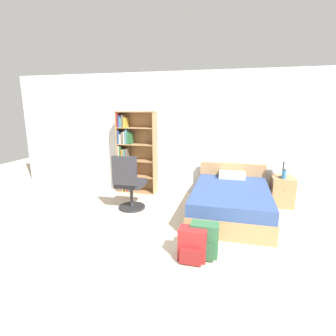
{
  "coord_description": "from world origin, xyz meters",
  "views": [
    {
      "loc": [
        0.56,
        -2.33,
        1.87
      ],
      "look_at": [
        -0.53,
        1.98,
        0.84
      ],
      "focal_mm": 28.0,
      "sensor_mm": 36.0,
      "label": 1
    }
  ],
  "objects_px": {
    "bed": "(231,200)",
    "backpack_green": "(204,241)",
    "bookshelf": "(132,154)",
    "backpack_red": "(192,245)",
    "office_chair": "(129,184)",
    "table_lamp": "(284,156)",
    "water_bottle": "(284,174)",
    "nightstand": "(282,191)"
  },
  "relations": [
    {
      "from": "bookshelf",
      "to": "backpack_red",
      "type": "xyz_separation_m",
      "value": [
        1.74,
        -2.4,
        -0.67
      ]
    },
    {
      "from": "office_chair",
      "to": "backpack_red",
      "type": "distance_m",
      "value": 1.94
    },
    {
      "from": "bed",
      "to": "water_bottle",
      "type": "height_order",
      "value": "bed"
    },
    {
      "from": "nightstand",
      "to": "backpack_red",
      "type": "relative_size",
      "value": 1.38
    },
    {
      "from": "office_chair",
      "to": "water_bottle",
      "type": "relative_size",
      "value": 5.78
    },
    {
      "from": "backpack_green",
      "to": "bed",
      "type": "bearing_deg",
      "value": 78.26
    },
    {
      "from": "table_lamp",
      "to": "water_bottle",
      "type": "height_order",
      "value": "table_lamp"
    },
    {
      "from": "bed",
      "to": "nightstand",
      "type": "height_order",
      "value": "bed"
    },
    {
      "from": "bookshelf",
      "to": "backpack_red",
      "type": "distance_m",
      "value": 3.04
    },
    {
      "from": "water_bottle",
      "to": "backpack_green",
      "type": "height_order",
      "value": "water_bottle"
    },
    {
      "from": "bed",
      "to": "nightstand",
      "type": "distance_m",
      "value": 1.19
    },
    {
      "from": "bookshelf",
      "to": "bed",
      "type": "xyz_separation_m",
      "value": [
        2.17,
        -0.82,
        -0.6
      ]
    },
    {
      "from": "backpack_green",
      "to": "backpack_red",
      "type": "xyz_separation_m",
      "value": [
        -0.13,
        -0.12,
        -0.01
      ]
    },
    {
      "from": "water_bottle",
      "to": "backpack_red",
      "type": "bearing_deg",
      "value": -122.38
    },
    {
      "from": "nightstand",
      "to": "backpack_red",
      "type": "height_order",
      "value": "nightstand"
    },
    {
      "from": "bookshelf",
      "to": "nightstand",
      "type": "relative_size",
      "value": 3.16
    },
    {
      "from": "bed",
      "to": "office_chair",
      "type": "distance_m",
      "value": 1.85
    },
    {
      "from": "backpack_red",
      "to": "backpack_green",
      "type": "bearing_deg",
      "value": 43.4
    },
    {
      "from": "bed",
      "to": "backpack_green",
      "type": "xyz_separation_m",
      "value": [
        -0.3,
        -1.46,
        -0.05
      ]
    },
    {
      "from": "bed",
      "to": "backpack_green",
      "type": "distance_m",
      "value": 1.49
    },
    {
      "from": "bookshelf",
      "to": "backpack_green",
      "type": "height_order",
      "value": "bookshelf"
    },
    {
      "from": "nightstand",
      "to": "table_lamp",
      "type": "relative_size",
      "value": 1.11
    },
    {
      "from": "table_lamp",
      "to": "nightstand",
      "type": "bearing_deg",
      "value": 38.1
    },
    {
      "from": "backpack_red",
      "to": "bed",
      "type": "bearing_deg",
      "value": 74.65
    },
    {
      "from": "office_chair",
      "to": "nightstand",
      "type": "bearing_deg",
      "value": 18.89
    },
    {
      "from": "nightstand",
      "to": "water_bottle",
      "type": "height_order",
      "value": "water_bottle"
    },
    {
      "from": "water_bottle",
      "to": "backpack_green",
      "type": "relative_size",
      "value": 0.41
    },
    {
      "from": "water_bottle",
      "to": "bookshelf",
      "type": "bearing_deg",
      "value": 175.72
    },
    {
      "from": "nightstand",
      "to": "backpack_green",
      "type": "relative_size",
      "value": 1.29
    },
    {
      "from": "bed",
      "to": "backpack_red",
      "type": "height_order",
      "value": "bed"
    },
    {
      "from": "bookshelf",
      "to": "office_chair",
      "type": "xyz_separation_m",
      "value": [
        0.36,
        -1.07,
        -0.36
      ]
    },
    {
      "from": "table_lamp",
      "to": "backpack_green",
      "type": "relative_size",
      "value": 1.17
    },
    {
      "from": "table_lamp",
      "to": "water_bottle",
      "type": "bearing_deg",
      "value": -82.93
    },
    {
      "from": "bed",
      "to": "table_lamp",
      "type": "bearing_deg",
      "value": 36.06
    },
    {
      "from": "office_chair",
      "to": "backpack_red",
      "type": "xyz_separation_m",
      "value": [
        1.38,
        -1.33,
        -0.3
      ]
    },
    {
      "from": "backpack_green",
      "to": "bookshelf",
      "type": "bearing_deg",
      "value": 129.35
    },
    {
      "from": "bookshelf",
      "to": "backpack_green",
      "type": "relative_size",
      "value": 4.08
    },
    {
      "from": "nightstand",
      "to": "backpack_green",
      "type": "xyz_separation_m",
      "value": [
        -1.26,
        -2.16,
        -0.08
      ]
    },
    {
      "from": "bookshelf",
      "to": "table_lamp",
      "type": "distance_m",
      "value": 3.11
    },
    {
      "from": "bookshelf",
      "to": "nightstand",
      "type": "bearing_deg",
      "value": -2.22
    },
    {
      "from": "office_chair",
      "to": "nightstand",
      "type": "relative_size",
      "value": 1.85
    },
    {
      "from": "office_chair",
      "to": "water_bottle",
      "type": "height_order",
      "value": "office_chair"
    }
  ]
}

